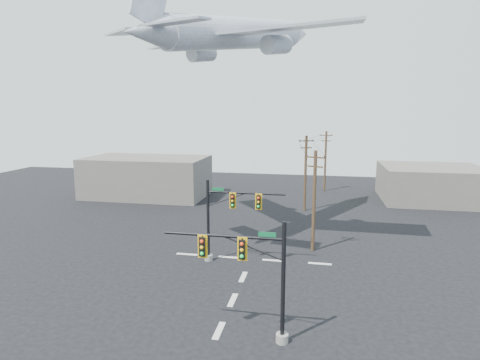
% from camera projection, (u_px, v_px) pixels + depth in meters
% --- Properties ---
extents(ground, '(120.00, 120.00, 0.00)m').
position_uv_depth(ground, '(219.00, 331.00, 24.14)').
color(ground, black).
rests_on(ground, ground).
extents(lane_markings, '(14.00, 21.20, 0.01)m').
position_uv_depth(lane_markings, '(236.00, 292.00, 29.29)').
color(lane_markings, beige).
rests_on(lane_markings, ground).
extents(signal_mast_near, '(7.24, 0.79, 7.15)m').
position_uv_depth(signal_mast_near, '(256.00, 277.00, 22.51)').
color(signal_mast_near, gray).
rests_on(signal_mast_near, ground).
extents(signal_mast_far, '(7.01, 0.80, 7.24)m').
position_uv_depth(signal_mast_far, '(224.00, 219.00, 34.39)').
color(signal_mast_far, gray).
rests_on(signal_mast_far, ground).
extents(utility_pole_a, '(1.79, 0.88, 9.50)m').
position_uv_depth(utility_pole_a, '(314.00, 199.00, 36.97)').
color(utility_pole_a, '#4A361F').
rests_on(utility_pole_a, ground).
extents(utility_pole_b, '(1.90, 0.85, 9.85)m').
position_uv_depth(utility_pole_b, '(305.00, 172.00, 51.88)').
color(utility_pole_b, '#4A361F').
rests_on(utility_pole_b, ground).
extents(utility_pole_c, '(1.99, 0.38, 9.72)m').
position_uv_depth(utility_pole_c, '(325.00, 160.00, 64.77)').
color(utility_pole_c, '#4A361F').
rests_on(utility_pole_c, ground).
extents(power_lines, '(4.55, 29.07, 0.12)m').
position_uv_depth(power_lines, '(314.00, 143.00, 50.43)').
color(power_lines, black).
extents(airliner, '(23.26, 25.45, 7.16)m').
position_uv_depth(airliner, '(238.00, 34.00, 38.89)').
color(airliner, silver).
extents(building_left, '(18.00, 10.00, 6.00)m').
position_uv_depth(building_left, '(147.00, 177.00, 61.20)').
color(building_left, '#625E56').
rests_on(building_left, ground).
extents(building_right, '(14.00, 12.00, 5.00)m').
position_uv_depth(building_right, '(432.00, 184.00, 58.26)').
color(building_right, '#625E56').
rests_on(building_right, ground).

